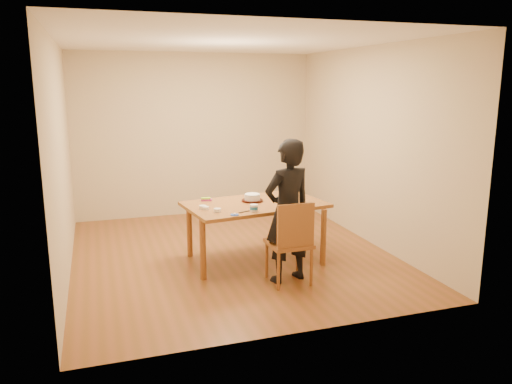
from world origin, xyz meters
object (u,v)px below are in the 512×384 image
object	(u,v)px
dining_chair	(289,244)
cake	(252,197)
cake_plate	(252,200)
dining_table	(255,205)
person	(288,211)

from	to	relation	value
dining_chair	cake	bearing A→B (deg)	98.92
cake_plate	dining_chair	bearing A→B (deg)	-80.13
dining_table	cake	size ratio (longest dim) A/B	8.52
dining_table	dining_chair	size ratio (longest dim) A/B	3.71
cake_plate	person	size ratio (longest dim) A/B	0.17
dining_chair	cake	size ratio (longest dim) A/B	2.30
dining_table	cake	bearing A→B (deg)	82.60
person	dining_table	bearing A→B (deg)	-92.60
person	dining_chair	bearing A→B (deg)	75.79
dining_chair	cake	world-z (taller)	cake
cake_plate	cake	bearing A→B (deg)	90.00
dining_chair	cake	distance (m)	0.95
cake_plate	dining_table	bearing A→B (deg)	-89.18
dining_chair	cake_plate	bearing A→B (deg)	98.92
dining_chair	cake_plate	xyz separation A→B (m)	(-0.15, 0.87, 0.31)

